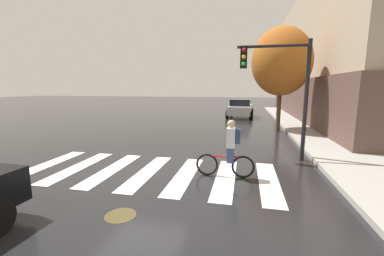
{
  "coord_description": "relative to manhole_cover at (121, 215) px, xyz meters",
  "views": [
    {
      "loc": [
        3.09,
        -6.82,
        2.6
      ],
      "look_at": [
        1.45,
        0.81,
        1.3
      ],
      "focal_mm": 23.0,
      "sensor_mm": 36.0,
      "label": 1
    }
  ],
  "objects": [
    {
      "name": "ground_plane",
      "position": [
        -0.67,
        2.56,
        -0.0
      ],
      "size": [
        120.0,
        120.0,
        0.0
      ],
      "primitive_type": "plane",
      "color": "black"
    },
    {
      "name": "crosswalk_stripes",
      "position": [
        -0.47,
        2.56,
        0.0
      ],
      "size": [
        7.76,
        3.28,
        0.01
      ],
      "color": "silver",
      "rests_on": "ground"
    },
    {
      "name": "manhole_cover",
      "position": [
        0.0,
        0.0,
        0.0
      ],
      "size": [
        0.64,
        0.64,
        0.01
      ],
      "primitive_type": "cylinder",
      "color": "#473D1E",
      "rests_on": "ground"
    },
    {
      "name": "sedan_mid",
      "position": [
        2.05,
        17.71,
        0.81
      ],
      "size": [
        2.34,
        4.67,
        1.58
      ],
      "color": "#B7B7BC",
      "rests_on": "ground"
    },
    {
      "name": "cyclist",
      "position": [
        2.03,
        2.7,
        0.84
      ],
      "size": [
        1.71,
        0.36,
        1.69
      ],
      "color": "black",
      "rests_on": "ground"
    },
    {
      "name": "traffic_light_near",
      "position": [
        3.65,
        4.9,
        2.86
      ],
      "size": [
        2.47,
        0.28,
        4.2
      ],
      "color": "black",
      "rests_on": "ground"
    },
    {
      "name": "fire_hydrant",
      "position": [
        6.99,
        11.4,
        0.53
      ],
      "size": [
        0.33,
        0.22,
        0.78
      ],
      "color": "gold",
      "rests_on": "sidewalk"
    },
    {
      "name": "street_tree_near",
      "position": [
        4.38,
        10.96,
        4.04
      ],
      "size": [
        3.37,
        3.37,
        6.0
      ],
      "color": "#4C3823",
      "rests_on": "ground"
    }
  ]
}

